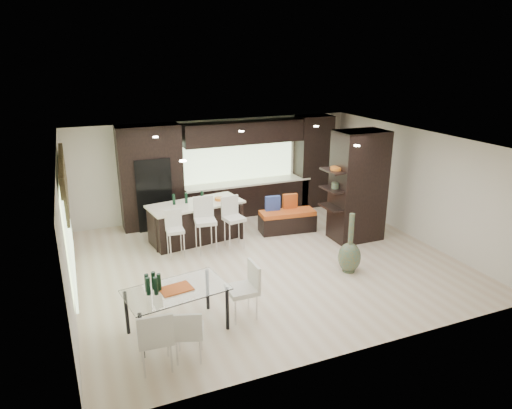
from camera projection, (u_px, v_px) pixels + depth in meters
name	position (u px, v px, depth m)	size (l,w,h in m)	color
ground	(266.00, 261.00, 10.19)	(8.00, 8.00, 0.00)	beige
back_wall	(217.00, 168.00, 12.83)	(8.00, 0.02, 2.70)	silver
left_wall	(66.00, 230.00, 8.31)	(0.02, 7.00, 2.70)	silver
right_wall	(416.00, 184.00, 11.20)	(0.02, 7.00, 2.70)	silver
ceiling	(267.00, 141.00, 9.33)	(8.00, 7.00, 0.02)	white
window_left	(68.00, 226.00, 8.50)	(0.04, 3.20, 1.90)	#B2D199
window_back	(237.00, 159.00, 12.95)	(3.40, 0.04, 1.20)	#B2D199
stone_accent	(63.00, 180.00, 8.23)	(0.08, 3.00, 0.80)	brown
ceiling_spots	(262.00, 140.00, 9.56)	(4.00, 3.00, 0.02)	white
back_cabinetry	(237.00, 169.00, 12.72)	(6.80, 0.68, 2.70)	black
refrigerator	(152.00, 192.00, 11.93)	(0.90, 0.68, 1.90)	black
partition_column	(358.00, 186.00, 11.05)	(1.20, 0.80, 2.70)	black
kitchen_island	(196.00, 221.00, 11.23)	(2.28, 0.98, 0.95)	black
stool_left	(176.00, 239.00, 10.30)	(0.38, 0.38, 0.87)	silver
stool_mid	(206.00, 231.00, 10.49)	(0.46, 0.46, 1.05)	silver
stool_right	(234.00, 228.00, 10.76)	(0.44, 0.44, 1.00)	silver
bench	(287.00, 221.00, 11.82)	(1.44, 0.55, 0.55)	black
floor_vase	(350.00, 243.00, 9.51)	(0.48, 0.48, 1.30)	#49573E
dining_table	(177.00, 310.00, 7.51)	(1.62, 0.91, 0.78)	white
chair_near	(189.00, 335.00, 6.84)	(0.44, 0.44, 0.81)	silver
chair_far	(155.00, 340.00, 6.62)	(0.50, 0.50, 0.92)	silver
chair_end	(242.00, 293.00, 7.90)	(0.50, 0.50, 0.92)	silver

